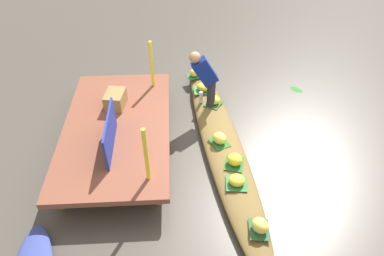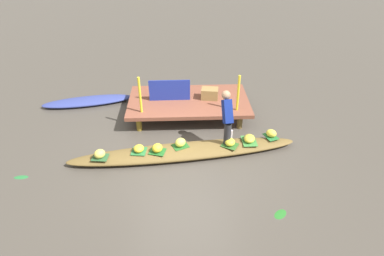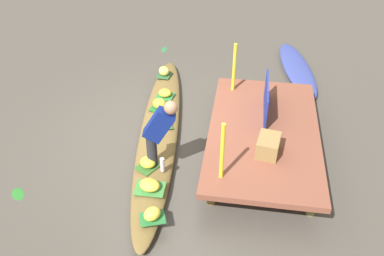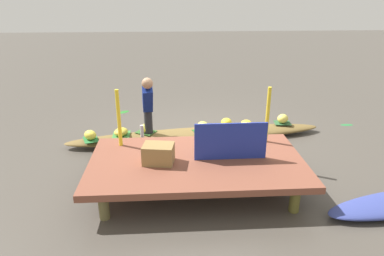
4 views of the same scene
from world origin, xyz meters
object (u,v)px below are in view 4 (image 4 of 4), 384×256
at_px(banana_bunch_4, 283,119).
at_px(banana_bunch_3, 146,128).
at_px(banana_bunch_0, 226,123).
at_px(banana_bunch_1, 90,135).
at_px(vendor_person, 148,102).
at_px(water_bottle, 142,131).
at_px(banana_bunch_6, 121,132).
at_px(market_banner, 231,141).
at_px(vendor_boat, 198,135).
at_px(banana_bunch_5, 246,124).
at_px(banana_bunch_2, 202,126).
at_px(produce_crate, 158,154).

bearing_deg(banana_bunch_4, banana_bunch_3, 6.55).
bearing_deg(banana_bunch_3, banana_bunch_0, -174.07).
distance_m(banana_bunch_1, vendor_person, 1.24).
relative_size(banana_bunch_0, water_bottle, 1.01).
distance_m(banana_bunch_1, banana_bunch_6, 0.57).
xyz_separation_m(banana_bunch_4, water_bottle, (2.91, 0.57, 0.02)).
distance_m(banana_bunch_4, banana_bunch_6, 3.35).
height_order(banana_bunch_0, banana_bunch_1, banana_bunch_0).
bearing_deg(water_bottle, vendor_person, -155.99).
relative_size(banana_bunch_6, market_banner, 0.29).
relative_size(banana_bunch_4, market_banner, 0.22).
bearing_deg(vendor_boat, banana_bunch_0, -175.09).
bearing_deg(vendor_boat, banana_bunch_1, 3.17).
height_order(vendor_boat, banana_bunch_5, banana_bunch_5).
relative_size(banana_bunch_3, market_banner, 0.23).
distance_m(banana_bunch_0, banana_bunch_2, 0.54).
bearing_deg(banana_bunch_4, produce_crate, 40.17).
xyz_separation_m(banana_bunch_2, produce_crate, (0.81, 1.81, 0.29)).
bearing_deg(banana_bunch_4, vendor_person, 10.50).
xyz_separation_m(banana_bunch_6, produce_crate, (-0.78, 1.68, 0.32)).
xyz_separation_m(banana_bunch_3, produce_crate, (-0.31, 1.82, 0.31)).
xyz_separation_m(banana_bunch_1, banana_bunch_5, (-3.05, -0.45, -0.02)).
distance_m(banana_bunch_3, produce_crate, 1.87).
xyz_separation_m(banana_bunch_3, market_banner, (-1.37, 1.76, 0.45)).
distance_m(banana_bunch_0, water_bottle, 1.73).
bearing_deg(produce_crate, banana_bunch_2, -114.22).
xyz_separation_m(banana_bunch_1, vendor_person, (-1.09, -0.12, 0.59)).
height_order(banana_bunch_4, market_banner, market_banner).
height_order(banana_bunch_2, produce_crate, produce_crate).
relative_size(water_bottle, produce_crate, 0.55).
distance_m(banana_bunch_5, water_bottle, 2.13).
height_order(banana_bunch_0, water_bottle, water_bottle).
xyz_separation_m(banana_bunch_1, produce_crate, (-1.32, 1.51, 0.30)).
xyz_separation_m(banana_bunch_5, banana_bunch_6, (2.51, 0.28, -0.00)).
distance_m(banana_bunch_3, banana_bunch_4, 2.87).
xyz_separation_m(vendor_person, market_banner, (-1.30, 1.58, -0.14)).
height_order(vendor_boat, banana_bunch_1, banana_bunch_1).
bearing_deg(vendor_person, vendor_boat, -166.21).
xyz_separation_m(banana_bunch_0, banana_bunch_2, (0.51, 0.18, 0.00)).
xyz_separation_m(banana_bunch_0, banana_bunch_5, (-0.41, 0.03, -0.02)).
bearing_deg(banana_bunch_1, banana_bunch_0, -169.86).
distance_m(banana_bunch_6, water_bottle, 0.43).
distance_m(banana_bunch_0, banana_bunch_4, 1.23).
relative_size(vendor_boat, water_bottle, 21.54).
bearing_deg(banana_bunch_2, banana_bunch_6, 4.54).
bearing_deg(banana_bunch_6, banana_bunch_0, -171.62).
bearing_deg(banana_bunch_5, banana_bunch_0, -3.73).
xyz_separation_m(banana_bunch_0, market_banner, (0.25, 1.93, 0.44)).
bearing_deg(banana_bunch_1, produce_crate, 131.16).
bearing_deg(banana_bunch_4, water_bottle, 11.15).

